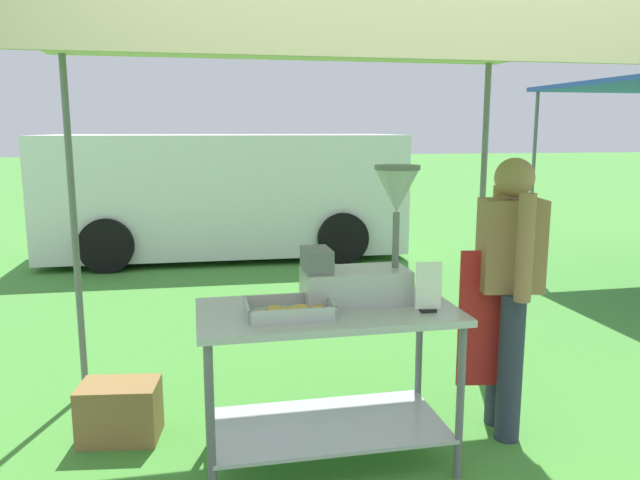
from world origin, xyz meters
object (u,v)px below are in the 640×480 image
donut_tray (290,311)px  donut_fryer (364,255)px  supply_crate (120,411)px  vendor (508,283)px  van_white (226,193)px  donut_cart (328,353)px  stall_canopy (324,41)px  menu_sign (429,291)px

donut_tray → donut_fryer: 0.51m
donut_fryer → supply_crate: (-1.33, 0.39, -0.94)m
vendor → supply_crate: 2.34m
vendor → van_white: van_white is taller
donut_cart → donut_tray: size_ratio=3.12×
donut_tray → supply_crate: donut_tray is taller
donut_fryer → donut_tray: bearing=-158.8°
stall_canopy → donut_fryer: size_ratio=4.19×
stall_canopy → vendor: stall_canopy is taller
donut_fryer → supply_crate: donut_fryer is taller
donut_cart → van_white: bearing=92.0°
vendor → menu_sign: bearing=-154.0°
donut_cart → supply_crate: (-1.12, 0.48, -0.44)m
donut_tray → supply_crate: size_ratio=0.90×
stall_canopy → donut_cart: (-0.00, -0.10, -1.58)m
donut_fryer → menu_sign: (0.27, -0.25, -0.14)m
donut_cart → supply_crate: donut_cart is taller
donut_fryer → vendor: 0.88m
stall_canopy → donut_cart: stall_canopy is taller
donut_cart → vendor: (1.08, 0.13, 0.29)m
donut_cart → vendor: size_ratio=0.83×
vendor → stall_canopy: bearing=-178.3°
donut_tray → vendor: bearing=9.1°
donut_cart → donut_fryer: 0.55m
donut_fryer → van_white: (-0.42, 5.75, -0.23)m
menu_sign → supply_crate: menu_sign is taller
donut_fryer → menu_sign: size_ratio=2.83×
stall_canopy → van_white: bearing=92.0°
supply_crate → donut_cart: bearing=-23.4°
donut_tray → menu_sign: bearing=-6.8°
van_white → vendor: bearing=-77.4°
donut_cart → menu_sign: size_ratio=5.21×
donut_tray → donut_fryer: (0.43, 0.17, 0.23)m
stall_canopy → supply_crate: 2.34m
menu_sign → van_white: van_white is taller
donut_tray → vendor: (1.29, 0.21, 0.03)m
donut_tray → vendor: vendor is taller
stall_canopy → van_white: (-0.20, 5.75, -1.31)m
donut_tray → van_white: (0.01, 5.92, 0.00)m
menu_sign → van_white: size_ratio=0.05×
vendor → supply_crate: (-2.19, 0.35, -0.74)m
stall_canopy → vendor: bearing=1.7°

